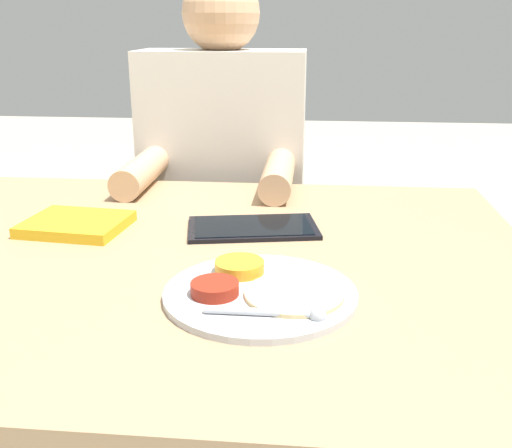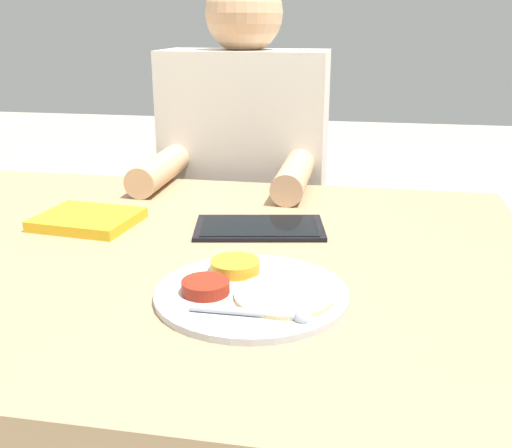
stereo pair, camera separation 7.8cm
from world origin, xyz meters
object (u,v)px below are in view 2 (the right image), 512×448
at_px(thali_tray, 250,291).
at_px(red_notebook, 88,220).
at_px(tablet_device, 259,228).
at_px(person_diner, 245,219).

relative_size(thali_tray, red_notebook, 1.41).
xyz_separation_m(tablet_device, person_diner, (-0.13, 0.51, -0.16)).
bearing_deg(person_diner, tablet_device, -75.58).
bearing_deg(red_notebook, person_diner, 69.84).
distance_m(thali_tray, person_diner, 0.83).
xyz_separation_m(thali_tray, red_notebook, (-0.37, 0.26, 0.00)).
xyz_separation_m(thali_tray, tablet_device, (-0.04, 0.28, -0.00)).
bearing_deg(person_diner, red_notebook, -110.16).
xyz_separation_m(red_notebook, person_diner, (0.20, 0.54, -0.16)).
bearing_deg(person_diner, thali_tray, -78.02).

